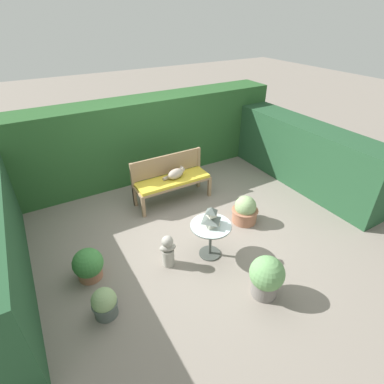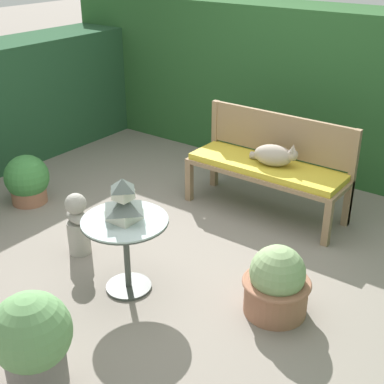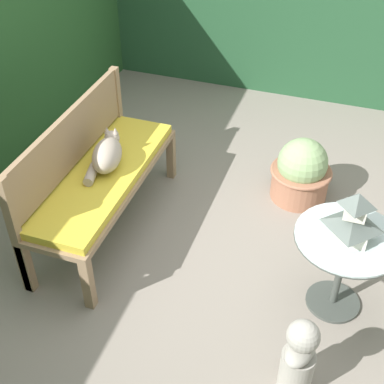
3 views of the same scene
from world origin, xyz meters
name	(u,v)px [view 3 (image 3 of 3)]	position (x,y,z in m)	size (l,w,h in m)	color
ground	(225,268)	(0.00, 0.00, 0.00)	(30.00, 30.00, 0.00)	gray
foliage_hedge_right	(293,20)	(2.85, 0.15, 0.65)	(0.70, 3.50, 1.30)	#234C2D
garden_bench	(105,180)	(0.14, 0.91, 0.42)	(1.47, 0.49, 0.49)	#937556
bench_backrest	(71,147)	(0.14, 1.14, 0.64)	(1.47, 0.06, 0.89)	#937556
cat	(107,155)	(0.21, 0.91, 0.58)	(0.47, 0.26, 0.21)	#A89989
patio_table	(345,252)	(-0.07, -0.72, 0.44)	(0.61, 0.61, 0.57)	#424742
pagoda_birdhouse	(353,219)	(-0.07, -0.72, 0.70)	(0.25, 0.25, 0.31)	silver
garden_bust	(299,357)	(-0.71, -0.59, 0.26)	(0.27, 0.19, 0.52)	#A39E93
potted_plant_table_near	(301,172)	(0.92, -0.32, 0.23)	(0.47, 0.47, 0.50)	#9E664C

